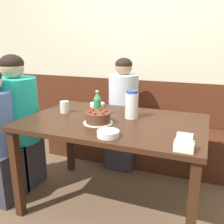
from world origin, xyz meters
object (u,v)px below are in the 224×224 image
Objects in this scene: napkin_holder at (184,144)px; bowl_rice_small at (108,134)px; bowl_soup_white at (97,105)px; glass_water_tall at (65,107)px; person_teal_shirt at (18,122)px; soju_bottle at (97,104)px; water_pitcher at (132,105)px; bench_seat at (140,145)px; birthday_cake at (98,118)px; person_pale_blue_shirt at (123,118)px.

bowl_rice_small is (-0.48, 0.05, -0.02)m from napkin_holder.
glass_water_tall is (-0.17, -0.30, 0.03)m from bowl_soup_white.
soju_bottle is at bearing 5.48° from person_teal_shirt.
water_pitcher reaches higher than napkin_holder.
person_teal_shirt is (-0.49, -0.05, -0.18)m from glass_water_tall.
glass_water_tall is (-0.30, -0.03, -0.05)m from soju_bottle.
person_teal_shirt is at bearing 162.28° from bowl_rice_small.
bench_seat is at bearing 58.73° from glass_water_tall.
glass_water_tall is at bearing 157.57° from napkin_holder.
bench_seat is 1.34m from person_teal_shirt.
bench_seat is 0.98m from water_pitcher.
water_pitcher is at bearing 133.08° from napkin_holder.
bowl_rice_small is (-0.02, -0.45, -0.09)m from water_pitcher.
bowl_rice_small reaches higher than bench_seat.
person_teal_shirt reaches higher than bowl_soup_white.
water_pitcher is at bearing -81.17° from bench_seat.
bowl_soup_white is 0.11× the size of person_teal_shirt.
bench_seat is 9.88× the size of water_pitcher.
water_pitcher is 1.11m from person_teal_shirt.
water_pitcher is 1.53× the size of bowl_rice_small.
soju_bottle is at bearing 4.82° from glass_water_tall.
bench_seat is 20.20× the size of napkin_holder.
birthday_cake is at bearing -64.27° from soju_bottle.
napkin_holder is 1.34m from person_pale_blue_shirt.
soju_bottle is (-0.09, 0.19, 0.06)m from birthday_cake.
glass_water_tall is 0.08× the size of person_pale_blue_shirt.
bench_seat is 9.93× the size of birthday_cake.
birthday_cake is 0.51m from bowl_soup_white.
person_teal_shirt reaches higher than birthday_cake.
person_pale_blue_shirt is at bearing 95.51° from birthday_cake.
bowl_soup_white is at bearing -21.16° from person_pale_blue_shirt.
napkin_holder is at bearing -31.53° from soju_bottle.
soju_bottle reaches higher than birthday_cake.
glass_water_tall is at bearing -25.23° from person_pale_blue_shirt.
water_pitcher is 0.29m from soju_bottle.
soju_bottle reaches higher than bowl_soup_white.
bench_seat is at bearing 84.95° from birthday_cake.
bowl_rice_small is 1.12m from person_teal_shirt.
napkin_holder reaches higher than birthday_cake.
bench_seat is 15.95× the size of bowl_soup_white.
birthday_cake reaches higher than glass_water_tall.
person_pale_blue_shirt is at bearing 68.84° from bowl_soup_white.
napkin_holder is (0.58, -1.22, 0.58)m from bench_seat.
person_teal_shirt reaches higher than soju_bottle.
bowl_rice_small is (0.39, -0.69, 0.00)m from bowl_soup_white.
bench_seat is at bearing 94.52° from bowl_rice_small.
person_teal_shirt is at bearing -139.16° from bench_seat.
birthday_cake is at bearing -22.26° from glass_water_tall.
bowl_soup_white is at bearing 140.05° from napkin_holder.
bowl_rice_small is at bearing -92.47° from water_pitcher.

